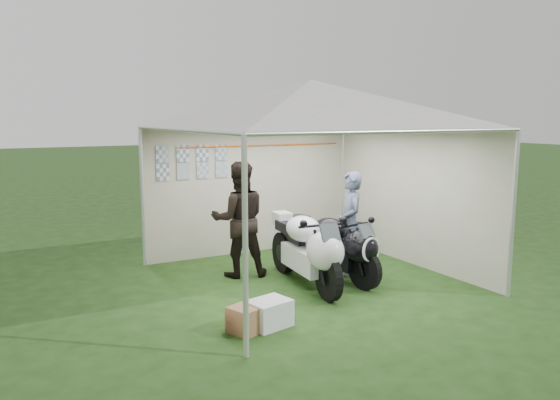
{
  "coord_description": "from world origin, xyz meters",
  "views": [
    {
      "loc": [
        -4.26,
        -6.87,
        2.48
      ],
      "look_at": [
        -0.32,
        0.35,
        1.21
      ],
      "focal_mm": 35.0,
      "sensor_mm": 36.0,
      "label": 1
    }
  ],
  "objects_px": {
    "motorcycle_white": "(308,248)",
    "crate_1": "(246,319)",
    "person_dark_jacket": "(239,219)",
    "person_blue_jacket": "(350,224)",
    "canopy_tent": "(309,109)",
    "motorcycle_black": "(337,245)",
    "equipment_box": "(346,235)",
    "paddock_stand": "(299,259)",
    "crate_0": "(269,313)"
  },
  "relations": [
    {
      "from": "motorcycle_white",
      "to": "crate_1",
      "type": "distance_m",
      "value": 1.91
    },
    {
      "from": "motorcycle_white",
      "to": "person_dark_jacket",
      "type": "distance_m",
      "value": 1.23
    },
    {
      "from": "person_blue_jacket",
      "to": "crate_1",
      "type": "distance_m",
      "value": 2.84
    },
    {
      "from": "canopy_tent",
      "to": "person_blue_jacket",
      "type": "bearing_deg",
      "value": -8.38
    },
    {
      "from": "crate_1",
      "to": "motorcycle_black",
      "type": "bearing_deg",
      "value": 29.6
    },
    {
      "from": "canopy_tent",
      "to": "equipment_box",
      "type": "distance_m",
      "value": 3.16
    },
    {
      "from": "paddock_stand",
      "to": "equipment_box",
      "type": "bearing_deg",
      "value": 26.19
    },
    {
      "from": "paddock_stand",
      "to": "person_dark_jacket",
      "type": "distance_m",
      "value": 1.3
    },
    {
      "from": "canopy_tent",
      "to": "paddock_stand",
      "type": "xyz_separation_m",
      "value": [
        0.2,
        0.63,
        -2.44
      ]
    },
    {
      "from": "motorcycle_black",
      "to": "person_blue_jacket",
      "type": "relative_size",
      "value": 1.21
    },
    {
      "from": "motorcycle_white",
      "to": "person_blue_jacket",
      "type": "height_order",
      "value": "person_blue_jacket"
    },
    {
      "from": "canopy_tent",
      "to": "paddock_stand",
      "type": "height_order",
      "value": "canopy_tent"
    },
    {
      "from": "person_blue_jacket",
      "to": "crate_0",
      "type": "bearing_deg",
      "value": -38.5
    },
    {
      "from": "motorcycle_white",
      "to": "canopy_tent",
      "type": "bearing_deg",
      "value": 63.46
    },
    {
      "from": "motorcycle_black",
      "to": "person_dark_jacket",
      "type": "distance_m",
      "value": 1.55
    },
    {
      "from": "motorcycle_white",
      "to": "crate_0",
      "type": "height_order",
      "value": "motorcycle_white"
    },
    {
      "from": "crate_0",
      "to": "equipment_box",
      "type": "bearing_deg",
      "value": 41.92
    },
    {
      "from": "canopy_tent",
      "to": "motorcycle_white",
      "type": "relative_size",
      "value": 2.62
    },
    {
      "from": "person_dark_jacket",
      "to": "crate_1",
      "type": "relative_size",
      "value": 5.28
    },
    {
      "from": "crate_1",
      "to": "person_dark_jacket",
      "type": "bearing_deg",
      "value": 67.4
    },
    {
      "from": "equipment_box",
      "to": "motorcycle_white",
      "type": "bearing_deg",
      "value": -137.93
    },
    {
      "from": "canopy_tent",
      "to": "motorcycle_white",
      "type": "distance_m",
      "value": 2.03
    },
    {
      "from": "equipment_box",
      "to": "person_dark_jacket",
      "type": "bearing_deg",
      "value": -164.93
    },
    {
      "from": "person_blue_jacket",
      "to": "equipment_box",
      "type": "height_order",
      "value": "person_blue_jacket"
    },
    {
      "from": "paddock_stand",
      "to": "person_blue_jacket",
      "type": "bearing_deg",
      "value": -55.6
    },
    {
      "from": "person_blue_jacket",
      "to": "equipment_box",
      "type": "bearing_deg",
      "value": 166.34
    },
    {
      "from": "motorcycle_black",
      "to": "paddock_stand",
      "type": "bearing_deg",
      "value": 90.0
    },
    {
      "from": "canopy_tent",
      "to": "crate_0",
      "type": "bearing_deg",
      "value": -135.02
    },
    {
      "from": "crate_0",
      "to": "person_dark_jacket",
      "type": "bearing_deg",
      "value": 74.93
    },
    {
      "from": "motorcycle_black",
      "to": "motorcycle_white",
      "type": "bearing_deg",
      "value": 179.84
    },
    {
      "from": "person_dark_jacket",
      "to": "person_blue_jacket",
      "type": "xyz_separation_m",
      "value": [
        1.55,
        -0.77,
        -0.08
      ]
    },
    {
      "from": "paddock_stand",
      "to": "crate_1",
      "type": "xyz_separation_m",
      "value": [
        -1.92,
        -2.06,
        0.01
      ]
    },
    {
      "from": "paddock_stand",
      "to": "equipment_box",
      "type": "relative_size",
      "value": 0.76
    },
    {
      "from": "equipment_box",
      "to": "crate_0",
      "type": "distance_m",
      "value": 4.12
    },
    {
      "from": "person_dark_jacket",
      "to": "crate_0",
      "type": "bearing_deg",
      "value": 91.38
    },
    {
      "from": "person_dark_jacket",
      "to": "equipment_box",
      "type": "distance_m",
      "value": 2.67
    },
    {
      "from": "paddock_stand",
      "to": "crate_1",
      "type": "relative_size",
      "value": 1.08
    },
    {
      "from": "person_blue_jacket",
      "to": "canopy_tent",
      "type": "bearing_deg",
      "value": -78.61
    },
    {
      "from": "motorcycle_white",
      "to": "crate_0",
      "type": "distance_m",
      "value": 1.65
    },
    {
      "from": "canopy_tent",
      "to": "crate_0",
      "type": "distance_m",
      "value": 3.13
    },
    {
      "from": "motorcycle_white",
      "to": "person_dark_jacket",
      "type": "relative_size",
      "value": 1.2
    },
    {
      "from": "motorcycle_black",
      "to": "canopy_tent",
      "type": "bearing_deg",
      "value": 133.81
    },
    {
      "from": "canopy_tent",
      "to": "person_blue_jacket",
      "type": "distance_m",
      "value": 1.9
    },
    {
      "from": "canopy_tent",
      "to": "paddock_stand",
      "type": "bearing_deg",
      "value": 72.3
    },
    {
      "from": "motorcycle_black",
      "to": "person_blue_jacket",
      "type": "xyz_separation_m",
      "value": [
        0.36,
        0.16,
        0.27
      ]
    },
    {
      "from": "canopy_tent",
      "to": "person_blue_jacket",
      "type": "relative_size",
      "value": 3.47
    },
    {
      "from": "motorcycle_white",
      "to": "crate_1",
      "type": "bearing_deg",
      "value": -138.52
    },
    {
      "from": "canopy_tent",
      "to": "paddock_stand",
      "type": "distance_m",
      "value": 2.52
    },
    {
      "from": "motorcycle_black",
      "to": "equipment_box",
      "type": "bearing_deg",
      "value": 41.46
    },
    {
      "from": "person_blue_jacket",
      "to": "crate_0",
      "type": "distance_m",
      "value": 2.56
    }
  ]
}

